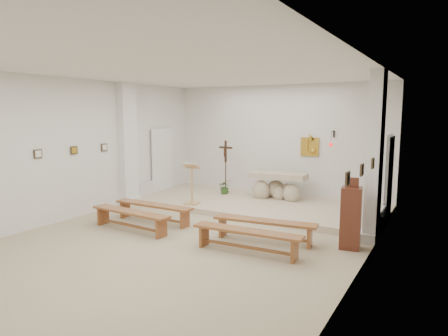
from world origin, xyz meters
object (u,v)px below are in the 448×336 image
Objects in this scene: donation_pedestal at (351,217)px; bench_left_front at (153,208)px; altar at (278,188)px; lectern at (192,184)px; crucifix_stand at (226,163)px; bench_left_second at (130,216)px; bench_right_front at (264,225)px; bench_right_second at (247,236)px.

donation_pedestal reaches higher than bench_left_front.
bench_left_front is (-4.57, -0.47, -0.28)m from donation_pedestal.
altar is 1.43× the size of lectern.
crucifix_stand reaches higher than donation_pedestal.
bench_left_second is (-0.03, -4.28, -0.75)m from crucifix_stand.
bench_right_front is at bearing -41.23° from lectern.
bench_right_second is at bearing -77.83° from altar.
bench_right_front is (2.94, 0.00, 0.00)m from bench_left_front.
lectern is at bearing 137.84° from bench_right_second.
bench_left_front is 3.05m from bench_right_second.
donation_pedestal is (2.74, -2.94, 0.15)m from altar.
bench_left_front and bench_right_second have the same top height.
donation_pedestal is at bearing -26.47° from lectern.
bench_right_front is at bearing 18.96° from bench_left_second.
crucifix_stand is 5.48m from donation_pedestal.
bench_right_second is (2.94, -0.00, 0.00)m from bench_left_second.
altar is 0.76× the size of bench_right_second.
donation_pedestal is 0.65× the size of bench_right_second.
lectern reaches higher than altar.
bench_left_front is (-0.03, -3.48, -0.75)m from crucifix_stand.
bench_right_front is 1.01× the size of bench_right_second.
bench_left_front is at bearing 161.85° from bench_right_second.
bench_left_front is at bearing 172.54° from bench_right_front.
lectern is (-1.77, -1.85, 0.25)m from altar.
donation_pedestal is at bearing 34.95° from bench_right_second.
lectern reaches higher than bench_right_front.
bench_left_second is (-4.57, -1.27, -0.28)m from donation_pedestal.
donation_pedestal is at bearing -25.96° from crucifix_stand.
donation_pedestal is 4.75m from bench_left_second.
donation_pedestal is 4.60m from bench_left_front.
bench_left_front is at bearing 93.73° from bench_left_second.
donation_pedestal is 0.65× the size of bench_left_second.
crucifix_stand is at bearing 174.92° from altar.
lectern is at bearing 158.63° from donation_pedestal.
bench_left_second is (-1.83, -4.21, -0.13)m from altar.
bench_left_second is at bearing 177.07° from bench_right_second.
crucifix_stand is 0.75× the size of bench_right_front.
crucifix_stand reaches higher than bench_left_second.
crucifix_stand is 5.24m from bench_right_second.
bench_left_front is at bearing -120.89° from altar.
lectern is 2.39m from bench_left_second.
lectern reaches higher than bench_left_second.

